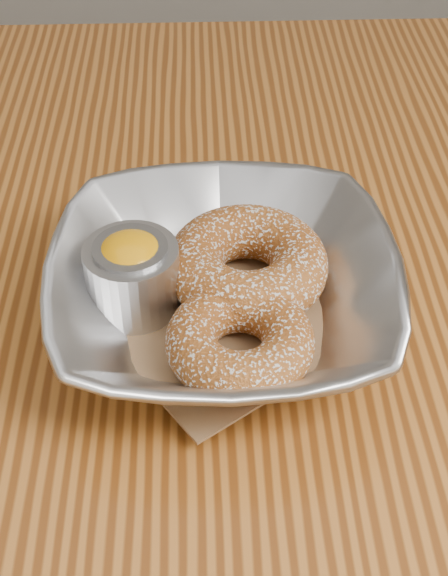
{
  "coord_description": "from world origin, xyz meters",
  "views": [
    {
      "loc": [
        -0.03,
        -0.4,
        1.11
      ],
      "look_at": [
        -0.02,
        -0.04,
        0.78
      ],
      "focal_mm": 50.0,
      "sensor_mm": 36.0,
      "label": 1
    }
  ],
  "objects_px": {
    "donut_back": "(247,264)",
    "donut_front": "(240,341)",
    "serving_bowl": "(224,292)",
    "ramekin": "(132,273)",
    "table": "(246,372)"
  },
  "relations": [
    {
      "from": "donut_back",
      "to": "donut_front",
      "type": "distance_m",
      "value": 0.07
    },
    {
      "from": "serving_bowl",
      "to": "ramekin",
      "type": "xyz_separation_m",
      "value": [
        -0.06,
        0.01,
        0.01
      ]
    },
    {
      "from": "table",
      "to": "donut_back",
      "type": "distance_m",
      "value": 0.13
    },
    {
      "from": "table",
      "to": "donut_back",
      "type": "bearing_deg",
      "value": -98.7
    },
    {
      "from": "serving_bowl",
      "to": "donut_front",
      "type": "bearing_deg",
      "value": -79.22
    },
    {
      "from": "ramekin",
      "to": "donut_front",
      "type": "bearing_deg",
      "value": -38.42
    },
    {
      "from": "table",
      "to": "donut_back",
      "type": "height_order",
      "value": "donut_back"
    },
    {
      "from": "serving_bowl",
      "to": "donut_front",
      "type": "distance_m",
      "value": 0.04
    },
    {
      "from": "serving_bowl",
      "to": "donut_front",
      "type": "xyz_separation_m",
      "value": [
        0.01,
        -0.04,
        -0.0
      ]
    },
    {
      "from": "donut_back",
      "to": "ramekin",
      "type": "height_order",
      "value": "ramekin"
    },
    {
      "from": "serving_bowl",
      "to": "donut_back",
      "type": "xyz_separation_m",
      "value": [
        0.02,
        0.02,
        0.0
      ]
    },
    {
      "from": "table",
      "to": "serving_bowl",
      "type": "xyz_separation_m",
      "value": [
        -0.02,
        -0.04,
        0.13
      ]
    },
    {
      "from": "table",
      "to": "serving_bowl",
      "type": "distance_m",
      "value": 0.13
    },
    {
      "from": "donut_back",
      "to": "donut_front",
      "type": "height_order",
      "value": "donut_back"
    },
    {
      "from": "donut_back",
      "to": "donut_front",
      "type": "xyz_separation_m",
      "value": [
        -0.01,
        -0.06,
        -0.0
      ]
    }
  ]
}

